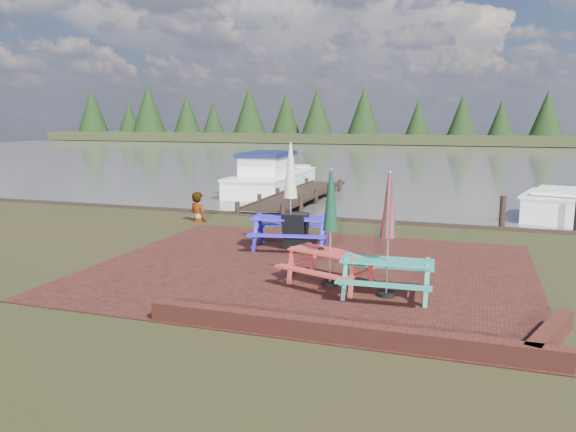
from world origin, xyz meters
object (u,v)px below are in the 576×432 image
(picnic_table_red, at_px, (330,246))
(jetty, at_px, (299,195))
(person, at_px, (198,192))
(chalkboard, at_px, (295,231))
(boat_jetty, at_px, (272,179))
(picnic_table_blue, at_px, (291,212))
(picnic_table_teal, at_px, (387,254))

(picnic_table_red, relative_size, jetty, 0.24)
(jetty, distance_m, person, 6.16)
(chalkboard, bearing_deg, picnic_table_red, -59.87)
(person, bearing_deg, picnic_table_red, 157.62)
(chalkboard, distance_m, person, 4.90)
(person, bearing_deg, boat_jetty, -63.41)
(picnic_table_blue, bearing_deg, picnic_table_red, -68.56)
(chalkboard, height_order, boat_jetty, boat_jetty)
(chalkboard, height_order, person, person)
(person, bearing_deg, picnic_table_blue, 167.37)
(picnic_table_red, distance_m, boat_jetty, 15.40)
(picnic_table_red, xyz_separation_m, chalkboard, (-1.52, 2.57, -0.31))
(boat_jetty, xyz_separation_m, person, (0.80, -8.71, 0.49))
(boat_jetty, distance_m, person, 8.76)
(picnic_table_red, bearing_deg, jetty, 130.20)
(person, bearing_deg, chalkboard, 167.19)
(picnic_table_red, height_order, jetty, picnic_table_red)
(picnic_table_teal, xyz_separation_m, jetty, (-5.30, 11.60, -0.67))
(jetty, bearing_deg, person, -103.07)
(jetty, height_order, boat_jetty, boat_jetty)
(picnic_table_teal, relative_size, picnic_table_blue, 0.87)
(picnic_table_red, distance_m, chalkboard, 3.00)
(chalkboard, xyz_separation_m, person, (-4.04, 2.74, 0.44))
(picnic_table_teal, height_order, picnic_table_blue, picnic_table_blue)
(chalkboard, relative_size, jetty, 0.10)
(chalkboard, bearing_deg, person, 145.43)
(chalkboard, distance_m, jetty, 9.09)
(jetty, relative_size, person, 5.02)
(chalkboard, relative_size, boat_jetty, 0.13)
(picnic_table_teal, distance_m, jetty, 12.77)
(picnic_table_teal, distance_m, chalkboard, 3.95)
(picnic_table_blue, distance_m, chalkboard, 0.48)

